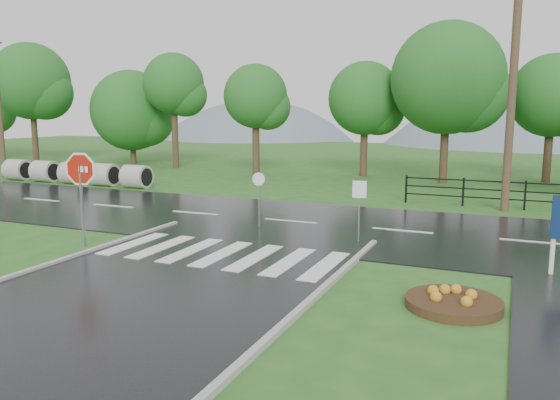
% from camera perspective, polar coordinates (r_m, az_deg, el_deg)
% --- Properties ---
extents(ground, '(120.00, 120.00, 0.00)m').
position_cam_1_polar(ground, '(11.38, -18.74, -11.59)').
color(ground, '#295D1F').
rests_on(ground, ground).
extents(main_road, '(90.00, 8.00, 0.04)m').
position_cam_1_polar(main_road, '(19.64, 1.11, -2.34)').
color(main_road, black).
rests_on(main_road, ground).
extents(crosswalk, '(6.50, 2.80, 0.02)m').
position_cam_1_polar(crosswalk, '(15.24, -6.06, -5.59)').
color(crosswalk, silver).
rests_on(crosswalk, ground).
extents(fence_west, '(9.58, 0.08, 1.20)m').
position_cam_1_polar(fence_west, '(24.03, 24.25, 0.73)').
color(fence_west, black).
rests_on(fence_west, ground).
extents(hills, '(102.00, 48.00, 48.00)m').
position_cam_1_polar(hills, '(75.47, 19.77, -6.23)').
color(hills, slate).
rests_on(hills, ground).
extents(treeline, '(83.20, 5.20, 10.00)m').
position_cam_1_polar(treeline, '(32.66, 12.10, 2.13)').
color(treeline, '#1C5C1E').
rests_on(treeline, ground).
extents(culvert_pipes, '(9.70, 1.20, 1.20)m').
position_cam_1_polar(culvert_pipes, '(31.97, -20.73, 2.66)').
color(culvert_pipes, '#9E9B93').
rests_on(culvert_pipes, ground).
extents(stop_sign, '(1.30, 0.23, 2.96)m').
position_cam_1_polar(stop_sign, '(16.81, -20.11, 2.18)').
color(stop_sign, '#939399').
rests_on(stop_sign, ground).
extents(flower_bed, '(1.93, 1.93, 0.39)m').
position_cam_1_polar(flower_bed, '(11.80, 17.68, -10.04)').
color(flower_bed, '#332111').
rests_on(flower_bed, ground).
extents(reg_sign_small, '(0.42, 0.08, 1.90)m').
position_cam_1_polar(reg_sign_small, '(16.53, 8.29, 0.17)').
color(reg_sign_small, '#939399').
rests_on(reg_sign_small, ground).
extents(reg_sign_round, '(0.45, 0.07, 1.92)m').
position_cam_1_polar(reg_sign_round, '(18.42, -2.22, 0.81)').
color(reg_sign_round, '#939399').
rests_on(reg_sign_round, ground).
extents(utility_pole_east, '(1.63, 0.65, 9.48)m').
position_cam_1_polar(utility_pole_east, '(23.33, 23.12, 10.67)').
color(utility_pole_east, '#473523').
rests_on(utility_pole_east, ground).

